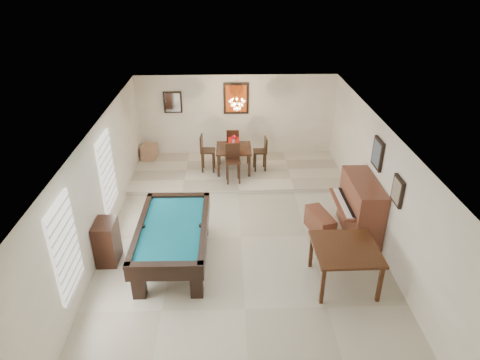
{
  "coord_description": "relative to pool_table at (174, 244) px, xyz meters",
  "views": [
    {
      "loc": [
        -0.26,
        -8.02,
        5.64
      ],
      "look_at": [
        0.0,
        0.6,
        1.15
      ],
      "focal_mm": 32.0,
      "sensor_mm": 36.0,
      "label": 1
    }
  ],
  "objects": [
    {
      "name": "ground_plane",
      "position": [
        1.41,
        0.82,
        -0.44
      ],
      "size": [
        6.0,
        9.0,
        0.02
      ],
      "primitive_type": "cube",
      "color": "beige"
    },
    {
      "name": "wall_back",
      "position": [
        1.41,
        5.32,
        0.87
      ],
      "size": [
        6.0,
        0.04,
        2.6
      ],
      "primitive_type": "cube",
      "color": "silver",
      "rests_on": "ground_plane"
    },
    {
      "name": "wall_left",
      "position": [
        -1.59,
        0.82,
        0.87
      ],
      "size": [
        0.04,
        9.0,
        2.6
      ],
      "primitive_type": "cube",
      "color": "silver",
      "rests_on": "ground_plane"
    },
    {
      "name": "wall_right",
      "position": [
        4.41,
        0.82,
        0.87
      ],
      "size": [
        0.04,
        9.0,
        2.6
      ],
      "primitive_type": "cube",
      "color": "silver",
      "rests_on": "ground_plane"
    },
    {
      "name": "ceiling",
      "position": [
        1.41,
        0.82,
        2.17
      ],
      "size": [
        6.0,
        9.0,
        0.04
      ],
      "primitive_type": "cube",
      "color": "white",
      "rests_on": "wall_back"
    },
    {
      "name": "dining_step",
      "position": [
        1.41,
        4.07,
        -0.37
      ],
      "size": [
        6.0,
        2.5,
        0.12
      ],
      "primitive_type": "cube",
      "color": "beige",
      "rests_on": "ground_plane"
    },
    {
      "name": "window_left_front",
      "position": [
        -1.56,
        -1.38,
        0.97
      ],
      "size": [
        0.06,
        1.0,
        1.7
      ],
      "primitive_type": "cube",
      "color": "white",
      "rests_on": "wall_left"
    },
    {
      "name": "window_left_rear",
      "position": [
        -1.56,
        1.42,
        0.97
      ],
      "size": [
        0.06,
        1.0,
        1.7
      ],
      "primitive_type": "cube",
      "color": "white",
      "rests_on": "wall_left"
    },
    {
      "name": "pool_table",
      "position": [
        0.0,
        0.0,
        0.0
      ],
      "size": [
        1.41,
        2.58,
        0.86
      ],
      "primitive_type": null,
      "rotation": [
        0.0,
        0.0,
        -0.01
      ],
      "color": "black",
      "rests_on": "ground_plane"
    },
    {
      "name": "square_table",
      "position": [
        3.33,
        -0.77,
        -0.01
      ],
      "size": [
        1.23,
        1.23,
        0.83
      ],
      "primitive_type": null,
      "rotation": [
        0.0,
        0.0,
        0.02
      ],
      "color": "#32190C",
      "rests_on": "ground_plane"
    },
    {
      "name": "upright_piano",
      "position": [
        3.93,
        0.9,
        0.25
      ],
      "size": [
        0.91,
        1.62,
        1.35
      ],
      "primitive_type": null,
      "color": "brown",
      "rests_on": "ground_plane"
    },
    {
      "name": "piano_bench",
      "position": [
        3.22,
        0.96,
        -0.17
      ],
      "size": [
        0.59,
        0.98,
        0.51
      ],
      "primitive_type": "cube",
      "rotation": [
        0.0,
        0.0,
        0.27
      ],
      "color": "brown",
      "rests_on": "ground_plane"
    },
    {
      "name": "apothecary_chest",
      "position": [
        -1.37,
        0.07,
        0.04
      ],
      "size": [
        0.41,
        0.62,
        0.93
      ],
      "primitive_type": "cube",
      "color": "black",
      "rests_on": "ground_plane"
    },
    {
      "name": "dining_table",
      "position": [
        1.31,
        4.06,
        0.1
      ],
      "size": [
        1.01,
        1.01,
        0.82
      ],
      "primitive_type": null,
      "rotation": [
        0.0,
        0.0,
        -0.01
      ],
      "color": "black",
      "rests_on": "dining_step"
    },
    {
      "name": "flower_vase",
      "position": [
        1.31,
        4.06,
        0.65
      ],
      "size": [
        0.16,
        0.16,
        0.27
      ],
      "primitive_type": null,
      "rotation": [
        0.0,
        0.0,
        -0.04
      ],
      "color": "maroon",
      "rests_on": "dining_table"
    },
    {
      "name": "dining_chair_south",
      "position": [
        1.28,
        3.33,
        0.23
      ],
      "size": [
        0.42,
        0.42,
        1.07
      ],
      "primitive_type": null,
      "rotation": [
        0.0,
        0.0,
        0.08
      ],
      "color": "black",
      "rests_on": "dining_step"
    },
    {
      "name": "dining_chair_north",
      "position": [
        1.29,
        4.82,
        0.19
      ],
      "size": [
        0.38,
        0.38,
        1.0
      ],
      "primitive_type": null,
      "rotation": [
        0.0,
        0.0,
        3.11
      ],
      "color": "black",
      "rests_on": "dining_step"
    },
    {
      "name": "dining_chair_west",
      "position": [
        0.57,
        4.06,
        0.23
      ],
      "size": [
        0.42,
        0.42,
        1.07
      ],
      "primitive_type": null,
      "rotation": [
        0.0,
        0.0,
        1.52
      ],
      "color": "black",
      "rests_on": "dining_step"
    },
    {
      "name": "dining_chair_east",
      "position": [
        2.06,
        4.07,
        0.18
      ],
      "size": [
        0.39,
        0.39,
        0.99
      ],
      "primitive_type": null,
      "rotation": [
        0.0,
        0.0,
        -1.51
      ],
      "color": "black",
      "rests_on": "dining_step"
    },
    {
      "name": "corner_bench",
      "position": [
        -1.28,
        4.94,
        -0.09
      ],
      "size": [
        0.49,
        0.56,
        0.45
      ],
      "primitive_type": "cube",
      "rotation": [
        0.0,
        0.0,
        -0.2
      ],
      "color": "#A6785A",
      "rests_on": "dining_step"
    },
    {
      "name": "chandelier",
      "position": [
        1.41,
        4.02,
        1.77
      ],
      "size": [
        0.44,
        0.44,
        0.6
      ],
      "primitive_type": null,
      "color": "#FFE5B2",
      "rests_on": "ceiling"
    },
    {
      "name": "back_painting",
      "position": [
        1.41,
        5.28,
        1.47
      ],
      "size": [
        0.75,
        0.06,
        0.95
      ],
      "primitive_type": "cube",
      "color": "#D84C14",
      "rests_on": "wall_back"
    },
    {
      "name": "back_mirror",
      "position": [
        -0.49,
        5.28,
        1.37
      ],
      "size": [
        0.55,
        0.06,
        0.65
      ],
      "primitive_type": "cube",
      "color": "white",
      "rests_on": "wall_back"
    },
    {
      "name": "right_picture_upper",
      "position": [
        4.37,
        1.12,
        1.47
      ],
      "size": [
        0.06,
        0.55,
        0.65
      ],
      "primitive_type": "cube",
      "color": "slate",
      "rests_on": "wall_right"
    },
    {
      "name": "right_picture_lower",
      "position": [
        4.37,
        -0.18,
        1.27
      ],
      "size": [
        0.06,
        0.45,
        0.55
      ],
      "primitive_type": "cube",
      "color": "gray",
      "rests_on": "wall_right"
    }
  ]
}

